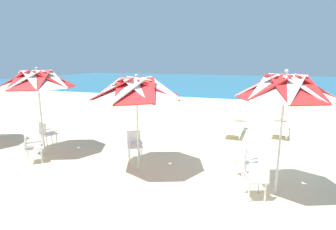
{
  "coord_description": "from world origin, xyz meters",
  "views": [
    {
      "loc": [
        -0.1,
        -8.87,
        2.91
      ],
      "look_at": [
        -3.12,
        -0.27,
        1.0
      ],
      "focal_mm": 27.3,
      "sensor_mm": 36.0,
      "label": 1
    }
  ],
  "objects_px": {
    "plastic_chair_2": "(134,143)",
    "beach_umbrella_0": "(285,88)",
    "plastic_chair_4": "(47,133)",
    "plastic_chair_1": "(256,178)",
    "plastic_chair_3": "(31,146)",
    "beach_umbrella_2": "(37,80)",
    "sun_lounger_1": "(236,127)",
    "plastic_chair_0": "(244,159)",
    "sun_lounger_0": "(280,127)",
    "beach_umbrella_1": "(137,89)"
  },
  "relations": [
    {
      "from": "beach_umbrella_0",
      "to": "plastic_chair_4",
      "type": "distance_m",
      "value": 7.61
    },
    {
      "from": "sun_lounger_1",
      "to": "plastic_chair_0",
      "type": "bearing_deg",
      "value": -82.72
    },
    {
      "from": "plastic_chair_2",
      "to": "plastic_chair_4",
      "type": "bearing_deg",
      "value": 178.91
    },
    {
      "from": "beach_umbrella_1",
      "to": "plastic_chair_2",
      "type": "relative_size",
      "value": 3.01
    },
    {
      "from": "plastic_chair_1",
      "to": "sun_lounger_0",
      "type": "bearing_deg",
      "value": 81.21
    },
    {
      "from": "plastic_chair_3",
      "to": "sun_lounger_0",
      "type": "xyz_separation_m",
      "value": [
        7.08,
        5.73,
        -0.22
      ]
    },
    {
      "from": "beach_umbrella_1",
      "to": "plastic_chair_4",
      "type": "height_order",
      "value": "beach_umbrella_1"
    },
    {
      "from": "plastic_chair_1",
      "to": "plastic_chair_2",
      "type": "relative_size",
      "value": 1.0
    },
    {
      "from": "sun_lounger_0",
      "to": "plastic_chair_0",
      "type": "bearing_deg",
      "value": -104.22
    },
    {
      "from": "beach_umbrella_2",
      "to": "sun_lounger_0",
      "type": "distance_m",
      "value": 9.13
    },
    {
      "from": "beach_umbrella_0",
      "to": "beach_umbrella_1",
      "type": "relative_size",
      "value": 1.06
    },
    {
      "from": "plastic_chair_0",
      "to": "plastic_chair_1",
      "type": "distance_m",
      "value": 1.06
    },
    {
      "from": "plastic_chair_2",
      "to": "sun_lounger_1",
      "type": "bearing_deg",
      "value": 55.98
    },
    {
      "from": "plastic_chair_1",
      "to": "beach_umbrella_1",
      "type": "relative_size",
      "value": 0.33
    },
    {
      "from": "beach_umbrella_1",
      "to": "plastic_chair_2",
      "type": "xyz_separation_m",
      "value": [
        -0.48,
        0.73,
        -1.73
      ]
    },
    {
      "from": "beach_umbrella_0",
      "to": "plastic_chair_2",
      "type": "relative_size",
      "value": 3.19
    },
    {
      "from": "beach_umbrella_0",
      "to": "plastic_chair_2",
      "type": "distance_m",
      "value": 4.42
    },
    {
      "from": "plastic_chair_2",
      "to": "plastic_chair_4",
      "type": "distance_m",
      "value": 3.4
    },
    {
      "from": "beach_umbrella_1",
      "to": "beach_umbrella_0",
      "type": "bearing_deg",
      "value": -2.19
    },
    {
      "from": "plastic_chair_1",
      "to": "sun_lounger_1",
      "type": "distance_m",
      "value": 5.22
    },
    {
      "from": "beach_umbrella_2",
      "to": "sun_lounger_1",
      "type": "height_order",
      "value": "beach_umbrella_2"
    },
    {
      "from": "sun_lounger_0",
      "to": "sun_lounger_1",
      "type": "bearing_deg",
      "value": -161.32
    },
    {
      "from": "plastic_chair_2",
      "to": "beach_umbrella_2",
      "type": "height_order",
      "value": "beach_umbrella_2"
    },
    {
      "from": "plastic_chair_2",
      "to": "beach_umbrella_1",
      "type": "bearing_deg",
      "value": -56.34
    },
    {
      "from": "plastic_chair_3",
      "to": "sun_lounger_1",
      "type": "bearing_deg",
      "value": 43.89
    },
    {
      "from": "beach_umbrella_1",
      "to": "plastic_chair_3",
      "type": "distance_m",
      "value": 3.66
    },
    {
      "from": "plastic_chair_1",
      "to": "beach_umbrella_1",
      "type": "height_order",
      "value": "beach_umbrella_1"
    },
    {
      "from": "sun_lounger_1",
      "to": "beach_umbrella_0",
      "type": "bearing_deg",
      "value": -75.1
    },
    {
      "from": "beach_umbrella_0",
      "to": "plastic_chair_3",
      "type": "height_order",
      "value": "beach_umbrella_0"
    },
    {
      "from": "plastic_chair_1",
      "to": "plastic_chair_3",
      "type": "xyz_separation_m",
      "value": [
        -6.19,
        -0.0,
        0.0
      ]
    },
    {
      "from": "plastic_chair_1",
      "to": "sun_lounger_0",
      "type": "xyz_separation_m",
      "value": [
        0.89,
        5.73,
        -0.22
      ]
    },
    {
      "from": "sun_lounger_0",
      "to": "plastic_chair_1",
      "type": "bearing_deg",
      "value": -98.79
    },
    {
      "from": "plastic_chair_3",
      "to": "sun_lounger_0",
      "type": "bearing_deg",
      "value": 39.0
    },
    {
      "from": "beach_umbrella_0",
      "to": "beach_umbrella_1",
      "type": "height_order",
      "value": "beach_umbrella_0"
    },
    {
      "from": "beach_umbrella_2",
      "to": "plastic_chair_3",
      "type": "height_order",
      "value": "beach_umbrella_2"
    },
    {
      "from": "beach_umbrella_2",
      "to": "sun_lounger_0",
      "type": "xyz_separation_m",
      "value": [
        7.36,
        5.0,
        -2.08
      ]
    },
    {
      "from": "plastic_chair_1",
      "to": "sun_lounger_1",
      "type": "xyz_separation_m",
      "value": [
        -0.84,
        5.15,
        -0.22
      ]
    },
    {
      "from": "beach_umbrella_2",
      "to": "beach_umbrella_1",
      "type": "bearing_deg",
      "value": -3.83
    },
    {
      "from": "beach_umbrella_1",
      "to": "beach_umbrella_2",
      "type": "distance_m",
      "value": 3.48
    },
    {
      "from": "plastic_chair_2",
      "to": "plastic_chair_3",
      "type": "relative_size",
      "value": 1.0
    },
    {
      "from": "plastic_chair_1",
      "to": "sun_lounger_1",
      "type": "bearing_deg",
      "value": 99.26
    },
    {
      "from": "plastic_chair_3",
      "to": "sun_lounger_0",
      "type": "distance_m",
      "value": 9.11
    },
    {
      "from": "sun_lounger_0",
      "to": "plastic_chair_2",
      "type": "bearing_deg",
      "value": -134.15
    },
    {
      "from": "sun_lounger_0",
      "to": "beach_umbrella_1",
      "type": "bearing_deg",
      "value": -126.64
    },
    {
      "from": "plastic_chair_0",
      "to": "sun_lounger_1",
      "type": "relative_size",
      "value": 0.4
    },
    {
      "from": "plastic_chair_2",
      "to": "sun_lounger_0",
      "type": "xyz_separation_m",
      "value": [
        4.37,
        4.5,
        -0.22
      ]
    },
    {
      "from": "plastic_chair_2",
      "to": "beach_umbrella_0",
      "type": "bearing_deg",
      "value": -12.34
    },
    {
      "from": "beach_umbrella_1",
      "to": "plastic_chair_4",
      "type": "bearing_deg",
      "value": 168.51
    },
    {
      "from": "plastic_chair_1",
      "to": "sun_lounger_0",
      "type": "height_order",
      "value": "plastic_chair_1"
    },
    {
      "from": "plastic_chair_0",
      "to": "sun_lounger_0",
      "type": "height_order",
      "value": "plastic_chair_0"
    }
  ]
}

